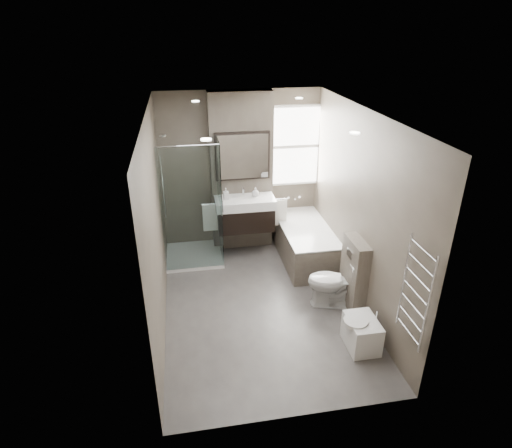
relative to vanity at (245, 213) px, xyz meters
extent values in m
cube|color=#4D4946|center=(0.00, -1.43, -0.77)|extent=(2.65, 3.85, 0.05)
cube|color=silver|center=(0.00, -1.43, 1.88)|extent=(2.65, 3.85, 0.05)
cube|color=#60574A|center=(0.00, 0.50, 0.56)|extent=(2.65, 0.05, 2.60)
cube|color=#60574A|center=(0.00, -3.35, 0.56)|extent=(2.65, 0.05, 2.60)
cube|color=#60574A|center=(-1.32, -1.43, 0.56)|extent=(0.05, 3.85, 2.60)
cube|color=#60574A|center=(1.32, -1.43, 0.56)|extent=(0.05, 3.85, 2.60)
cube|color=#5B5348|center=(0.00, 0.35, 0.56)|extent=(1.00, 0.25, 2.60)
cube|color=black|center=(0.00, 0.00, -0.08)|extent=(0.90, 0.45, 0.38)
cube|color=white|center=(0.00, 0.00, 0.18)|extent=(0.95, 0.47, 0.15)
cylinder|color=silver|center=(0.00, 0.17, 0.32)|extent=(0.03, 0.03, 0.12)
cylinder|color=silver|center=(0.00, 0.11, 0.37)|extent=(0.02, 0.12, 0.02)
cube|color=black|center=(0.00, 0.19, 0.89)|extent=(0.86, 0.06, 0.76)
cube|color=white|center=(0.00, 0.15, 0.89)|extent=(0.80, 0.02, 0.70)
cube|color=white|center=(-0.56, -0.02, -0.02)|extent=(0.24, 0.06, 0.44)
cube|color=white|center=(0.56, -0.02, -0.02)|extent=(0.24, 0.06, 0.44)
cube|color=white|center=(-0.85, 0.02, -0.71)|extent=(0.90, 0.90, 0.06)
cube|color=white|center=(-0.85, -0.42, 0.29)|extent=(0.88, 0.01, 1.94)
cube|color=white|center=(-0.41, 0.02, 0.29)|extent=(0.01, 0.88, 1.94)
cylinder|color=silver|center=(-1.25, 0.02, 0.51)|extent=(0.02, 0.02, 1.00)
cube|color=#5B5348|center=(0.93, -0.33, -0.47)|extent=(0.75, 1.60, 0.55)
cube|color=white|center=(0.93, -0.33, -0.19)|extent=(0.75, 1.60, 0.03)
cube|color=white|center=(0.93, -0.33, -0.25)|extent=(0.61, 1.42, 0.12)
cube|color=white|center=(0.90, 0.45, 0.93)|extent=(0.98, 0.04, 1.33)
cube|color=white|center=(0.90, 0.43, 0.93)|extent=(0.90, 0.01, 1.25)
cube|color=white|center=(0.90, 0.42, 0.93)|extent=(0.90, 0.01, 0.05)
imported|color=white|center=(0.97, -1.62, -0.38)|extent=(0.79, 0.58, 0.72)
cube|color=#5B5348|center=(1.21, -1.68, -0.24)|extent=(0.18, 0.55, 1.00)
cube|color=silver|center=(1.11, -1.68, 0.08)|extent=(0.01, 0.16, 0.11)
cube|color=white|center=(1.02, -2.47, -0.55)|extent=(0.34, 0.47, 0.38)
cylinder|color=white|center=(0.93, -2.47, -0.37)|extent=(0.28, 0.28, 0.05)
cylinder|color=silver|center=(1.18, -2.47, -0.30)|extent=(0.02, 0.02, 0.10)
cylinder|color=silver|center=(1.25, -3.26, 0.38)|extent=(0.03, 0.03, 1.10)
cylinder|color=silver|center=(1.25, -2.80, 0.38)|extent=(0.03, 0.03, 1.10)
cube|color=silver|center=(1.25, -3.03, 0.38)|extent=(0.02, 0.46, 1.00)
imported|color=white|center=(-0.30, 0.02, 0.35)|extent=(0.08, 0.08, 0.18)
imported|color=white|center=(0.18, 0.05, 0.33)|extent=(0.12, 0.12, 0.15)
camera|label=1|loc=(-0.91, -6.21, 2.82)|focal=30.00mm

